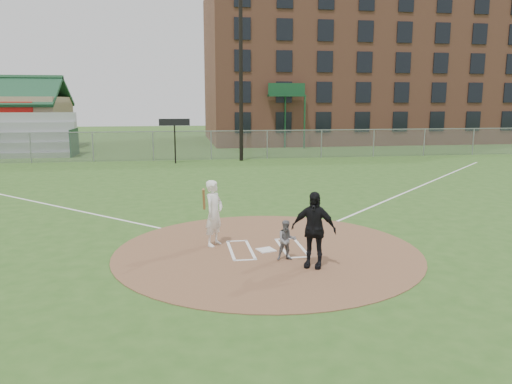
{
  "coord_description": "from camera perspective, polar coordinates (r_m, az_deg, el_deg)",
  "views": [
    {
      "loc": [
        -2.4,
        -13.04,
        4.11
      ],
      "look_at": [
        0.0,
        2.0,
        1.3
      ],
      "focal_mm": 35.0,
      "sensor_mm": 36.0,
      "label": 1
    }
  ],
  "objects": [
    {
      "name": "outfield_fence",
      "position": [
        35.26,
        -5.14,
        5.37
      ],
      "size": [
        56.08,
        0.08,
        2.03
      ],
      "color": "slate",
      "rests_on": "ground"
    },
    {
      "name": "light_pole",
      "position": [
        34.42,
        -1.75,
        14.6
      ],
      "size": [
        1.2,
        0.3,
        12.22
      ],
      "color": "black",
      "rests_on": "ground"
    },
    {
      "name": "bleachers",
      "position": [
        40.73,
        -24.27,
        5.98
      ],
      "size": [
        6.08,
        3.2,
        3.2
      ],
      "color": "#B7BABF",
      "rests_on": "ground"
    },
    {
      "name": "batter_at_plate",
      "position": [
        14.18,
        -4.82,
        -2.41
      ],
      "size": [
        0.77,
        1.11,
        1.88
      ],
      "color": "white",
      "rests_on": "dirt_circle"
    },
    {
      "name": "foul_line_third",
      "position": [
        23.37,
        -25.3,
        -0.68
      ],
      "size": [
        17.04,
        17.04,
        0.01
      ],
      "primitive_type": "cube",
      "rotation": [
        0.0,
        0.0,
        0.79
      ],
      "color": "white",
      "rests_on": "ground"
    },
    {
      "name": "foul_line_first",
      "position": [
        25.15,
        18.03,
        0.54
      ],
      "size": [
        17.04,
        17.04,
        0.01
      ],
      "primitive_type": "cube",
      "rotation": [
        0.0,
        0.0,
        -0.79
      ],
      "color": "white",
      "rests_on": "ground"
    },
    {
      "name": "home_plate",
      "position": [
        13.86,
        1.15,
        -6.64
      ],
      "size": [
        0.55,
        0.55,
        0.03
      ],
      "primitive_type": "cube",
      "rotation": [
        0.0,
        0.0,
        0.3
      ],
      "color": "white",
      "rests_on": "dirt_circle"
    },
    {
      "name": "batters_boxes",
      "position": [
        14.02,
        1.2,
        -6.49
      ],
      "size": [
        2.08,
        1.88,
        0.01
      ],
      "color": "white",
      "rests_on": "dirt_circle"
    },
    {
      "name": "dirt_circle",
      "position": [
        13.88,
        1.31,
        -6.73
      ],
      "size": [
        8.4,
        8.4,
        0.02
      ],
      "primitive_type": "cylinder",
      "color": "brown",
      "rests_on": "ground"
    },
    {
      "name": "brick_warehouse",
      "position": [
        54.33,
        11.08,
        13.83
      ],
      "size": [
        30.0,
        17.17,
        15.0
      ],
      "color": "#965740",
      "rests_on": "ground"
    },
    {
      "name": "catcher",
      "position": [
        12.96,
        3.53,
        -5.53
      ],
      "size": [
        0.52,
        0.41,
        1.05
      ],
      "primitive_type": "imported",
      "rotation": [
        0.0,
        0.0,
        0.02
      ],
      "color": "slate",
      "rests_on": "dirt_circle"
    },
    {
      "name": "ground",
      "position": [
        13.88,
        1.31,
        -6.77
      ],
      "size": [
        140.0,
        140.0,
        0.0
      ],
      "primitive_type": "plane",
      "color": "#2F561D",
      "rests_on": "ground"
    },
    {
      "name": "umpire",
      "position": [
        12.39,
        6.59,
        -4.28
      ],
      "size": [
        1.21,
        0.93,
        1.91
      ],
      "primitive_type": "imported",
      "rotation": [
        0.0,
        0.0,
        -0.49
      ],
      "color": "black",
      "rests_on": "dirt_circle"
    },
    {
      "name": "scoreboard_sign",
      "position": [
        33.29,
        -9.3,
        7.34
      ],
      "size": [
        2.0,
        0.1,
        2.93
      ],
      "color": "black",
      "rests_on": "ground"
    }
  ]
}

